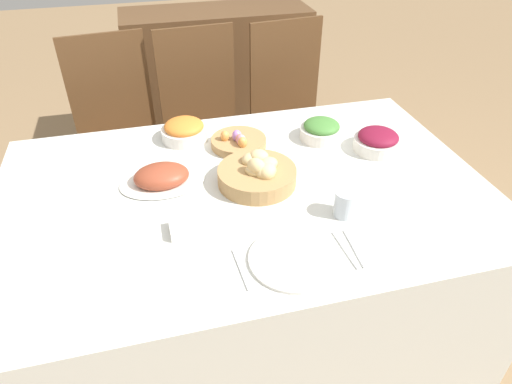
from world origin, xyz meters
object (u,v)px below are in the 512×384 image
Objects in this scene: ham_platter at (162,177)px; butter_dish at (192,227)px; dinner_plate at (294,259)px; fork at (241,269)px; chair_far_center at (204,121)px; drinking_cup at (346,204)px; knife at (345,250)px; chair_far_left at (119,131)px; chair_far_right at (292,111)px; bread_basket at (258,174)px; beet_salad_bowl at (378,141)px; carrot_bowl at (184,130)px; sideboard at (219,78)px; green_salad_bowl at (321,130)px; egg_basket at (238,142)px; spoon at (354,248)px.

butter_dish is (0.07, -0.29, -0.01)m from ham_platter.
fork is (-0.16, 0.00, -0.00)m from dinner_plate.
ham_platter is at bearing -112.34° from chair_far_center.
drinking_cup is (0.23, 0.16, 0.04)m from dinner_plate.
chair_far_left is at bearing 114.41° from knife.
chair_far_right is 1.47m from fork.
bread_basket is 1.04× the size of dinner_plate.
chair_far_right reaches higher than knife.
drinking_cup is (0.07, 0.16, 0.04)m from knife.
beet_salad_bowl is 0.87m from fork.
carrot_bowl is at bearing 118.75° from bread_basket.
chair_far_center reaches higher than sideboard.
ham_platter is 3.39× the size of drinking_cup.
bread_basket reaches higher than drinking_cup.
sideboard reaches higher than ham_platter.
green_salad_bowl is at bearing 72.29° from knife.
green_salad_bowl is (0.19, -1.43, 0.30)m from sideboard.
sideboard is (0.68, 0.77, -0.07)m from chair_far_left.
ham_platter is at bearing -84.61° from chair_far_left.
dinner_plate is at bearing -94.11° from sideboard.
green_salad_bowl is 0.84m from fork.
butter_dish is (-0.62, -0.47, -0.02)m from green_salad_bowl.
carrot_bowl is (-0.21, 0.12, 0.02)m from egg_basket.
beet_salad_bowl is 0.75m from dinner_plate.
spoon is at bearing -43.02° from ham_platter.
fork is 0.43m from drinking_cup.
ham_platter is 2.24× the size of butter_dish.
drinking_cup reaches higher than spoon.
chair_far_right reaches higher than butter_dish.
chair_far_center reaches higher than egg_basket.
beet_salad_bowl reaches higher than butter_dish.
chair_far_right is 3.50× the size of bread_basket.
beet_salad_bowl is 1.13× the size of spoon.
drinking_cup is at bearing 19.75° from fork.
ham_platter is at bearing 103.05° from butter_dish.
chair_far_left reaches higher than fork.
beet_salad_bowl is (0.54, -0.17, 0.02)m from egg_basket.
chair_far_right is 5.92× the size of spoon.
carrot_bowl is at bearing -66.48° from chair_far_left.
sideboard is 5.31× the size of egg_basket.
butter_dish is (-0.81, -0.32, -0.03)m from beet_salad_bowl.
fork is (-0.50, -0.67, -0.04)m from green_salad_bowl.
butter_dish is (-0.71, -1.12, 0.21)m from chair_far_right.
fork is 1.00× the size of spoon.
egg_basket is 1.65× the size of butter_dish.
beet_salad_bowl is 2.11× the size of drinking_cup.
sideboard is 2.12m from dinner_plate.
chair_far_left is 1.17m from butter_dish.
chair_far_left is 1.08m from bread_basket.
dinner_plate is 1.62× the size of knife.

